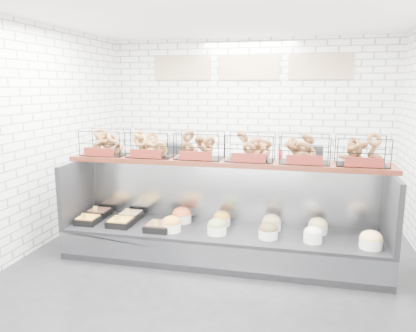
# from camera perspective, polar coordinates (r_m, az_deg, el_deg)

# --- Properties ---
(ground) EXTENTS (5.50, 5.50, 0.00)m
(ground) POSITION_cam_1_polar(r_m,az_deg,el_deg) (5.06, 1.09, -14.34)
(ground) COLOR black
(ground) RESTS_ON ground
(room_shell) EXTENTS (5.02, 5.51, 3.01)m
(room_shell) POSITION_cam_1_polar(r_m,az_deg,el_deg) (5.16, 2.58, 9.84)
(room_shell) COLOR white
(room_shell) RESTS_ON ground
(display_case) EXTENTS (4.00, 0.90, 1.20)m
(display_case) POSITION_cam_1_polar(r_m,az_deg,el_deg) (5.24, 1.87, -9.51)
(display_case) COLOR black
(display_case) RESTS_ON ground
(bagel_shelf) EXTENTS (4.10, 0.50, 0.40)m
(bagel_shelf) POSITION_cam_1_polar(r_m,az_deg,el_deg) (5.13, 2.41, 2.41)
(bagel_shelf) COLOR #42170E
(bagel_shelf) RESTS_ON display_case
(prep_counter) EXTENTS (4.00, 0.60, 1.20)m
(prep_counter) POSITION_cam_1_polar(r_m,az_deg,el_deg) (7.17, 5.08, -2.67)
(prep_counter) COLOR #93969B
(prep_counter) RESTS_ON ground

